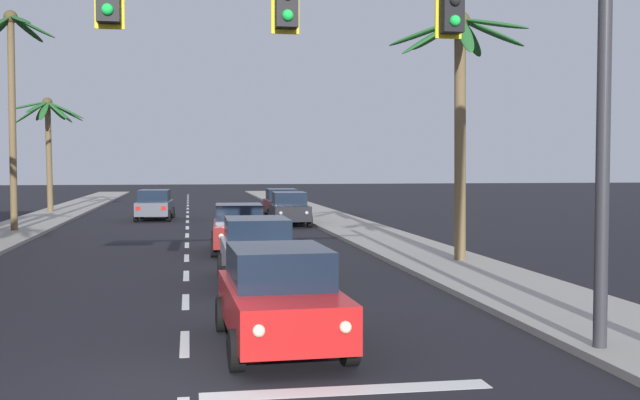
# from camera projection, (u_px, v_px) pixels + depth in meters

# --- Properties ---
(ground_plane) EXTENTS (220.00, 220.00, 0.00)m
(ground_plane) POSITION_uv_depth(u_px,v_px,m) (184.00, 386.00, 10.76)
(ground_plane) COLOR black
(sidewalk_right) EXTENTS (3.20, 110.00, 0.14)m
(sidewalk_right) POSITION_uv_depth(u_px,v_px,m) (380.00, 238.00, 31.75)
(sidewalk_right) COLOR #9E998E
(sidewalk_right) RESTS_ON ground
(lane_markings) EXTENTS (4.28, 88.44, 0.01)m
(lane_markings) POSITION_uv_depth(u_px,v_px,m) (198.00, 242.00, 30.58)
(lane_markings) COLOR silver
(lane_markings) RESTS_ON ground
(traffic_signal_mast) EXTENTS (10.39, 0.41, 7.01)m
(traffic_signal_mast) POSITION_uv_depth(u_px,v_px,m) (396.00, 37.00, 11.65)
(traffic_signal_mast) COLOR #2D2D33
(traffic_signal_mast) RESTS_ON ground
(sedan_lead_at_stop_bar) EXTENTS (2.06, 4.49, 1.68)m
(sedan_lead_at_stop_bar) POSITION_uv_depth(u_px,v_px,m) (280.00, 296.00, 13.06)
(sedan_lead_at_stop_bar) COLOR red
(sedan_lead_at_stop_bar) RESTS_ON ground
(sedan_third_in_queue) EXTENTS (1.96, 4.46, 1.68)m
(sedan_third_in_queue) POSITION_uv_depth(u_px,v_px,m) (257.00, 250.00, 20.15)
(sedan_third_in_queue) COLOR silver
(sedan_third_in_queue) RESTS_ON ground
(sedan_fifth_in_queue) EXTENTS (2.08, 4.50, 1.68)m
(sedan_fifth_in_queue) POSITION_uv_depth(u_px,v_px,m) (239.00, 228.00, 27.19)
(sedan_fifth_in_queue) COLOR maroon
(sedan_fifth_in_queue) RESTS_ON ground
(sedan_oncoming_far) EXTENTS (2.12, 4.52, 1.68)m
(sedan_oncoming_far) POSITION_uv_depth(u_px,v_px,m) (155.00, 205.00, 42.76)
(sedan_oncoming_far) COLOR #4C515B
(sedan_oncoming_far) RESTS_ON ground
(sedan_parked_nearest_kerb) EXTENTS (1.97, 4.46, 1.68)m
(sedan_parked_nearest_kerb) POSITION_uv_depth(u_px,v_px,m) (282.00, 203.00, 44.29)
(sedan_parked_nearest_kerb) COLOR maroon
(sedan_parked_nearest_kerb) RESTS_ON ground
(sedan_parked_mid_kerb) EXTENTS (2.06, 4.49, 1.68)m
(sedan_parked_mid_kerb) POSITION_uv_depth(u_px,v_px,m) (289.00, 208.00, 39.08)
(sedan_parked_mid_kerb) COLOR black
(sedan_parked_mid_kerb) RESTS_ON ground
(palm_left_third) EXTENTS (3.74, 3.50, 9.88)m
(palm_left_third) POSITION_uv_depth(u_px,v_px,m) (12.00, 75.00, 34.25)
(palm_left_third) COLOR brown
(palm_left_third) RESTS_ON ground
(palm_left_farthest) EXTENTS (4.53, 4.51, 7.23)m
(palm_left_farthest) POSITION_uv_depth(u_px,v_px,m) (48.00, 127.00, 48.10)
(palm_left_farthest) COLOR brown
(palm_left_farthest) RESTS_ON ground
(palm_right_second) EXTENTS (4.32, 4.13, 7.74)m
(palm_right_second) POSITION_uv_depth(u_px,v_px,m) (459.00, 82.00, 23.67)
(palm_right_second) COLOR brown
(palm_right_second) RESTS_ON ground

